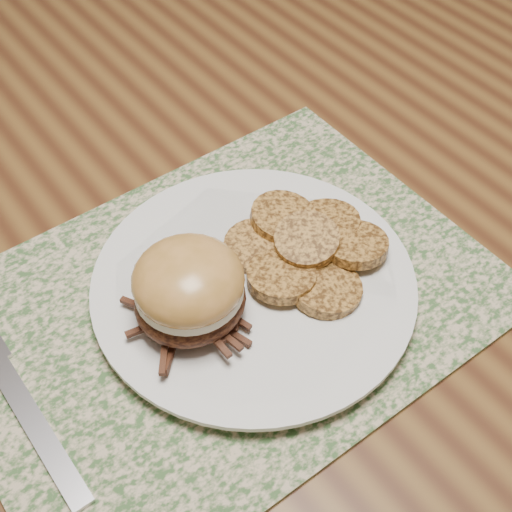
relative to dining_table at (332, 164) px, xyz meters
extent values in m
plane|color=#52321C|center=(0.00, 0.00, -0.67)|extent=(3.50, 3.50, 0.00)
cube|color=brown|center=(0.00, 0.00, 0.06)|extent=(1.50, 0.90, 0.04)
cylinder|color=brown|center=(0.69, 0.39, -0.32)|extent=(0.06, 0.06, 0.71)
cube|color=#385B2E|center=(-0.25, -0.14, 0.08)|extent=(0.45, 0.33, 0.00)
cylinder|color=white|center=(-0.23, -0.15, 0.09)|extent=(0.26, 0.26, 0.02)
ellipsoid|color=black|center=(-0.29, -0.15, 0.12)|extent=(0.10, 0.10, 0.04)
cylinder|color=beige|center=(-0.29, -0.15, 0.13)|extent=(0.10, 0.10, 0.01)
ellipsoid|color=#B87E3C|center=(-0.29, -0.15, 0.14)|extent=(0.10, 0.10, 0.05)
cylinder|color=#AC7632|center=(-0.21, -0.12, 0.10)|extent=(0.06, 0.06, 0.01)
cylinder|color=#AC7632|center=(-0.17, -0.12, 0.11)|extent=(0.08, 0.08, 0.02)
cylinder|color=#AC7632|center=(-0.14, -0.14, 0.10)|extent=(0.08, 0.08, 0.02)
cylinder|color=#AC7632|center=(-0.21, -0.17, 0.11)|extent=(0.08, 0.08, 0.02)
cylinder|color=#AC7632|center=(-0.17, -0.15, 0.12)|extent=(0.08, 0.08, 0.02)
cylinder|color=#AC7632|center=(-0.14, -0.18, 0.11)|extent=(0.08, 0.08, 0.02)
cylinder|color=#AC7632|center=(-0.19, -0.20, 0.10)|extent=(0.07, 0.07, 0.02)
cube|color=silver|center=(-0.43, -0.16, 0.09)|extent=(0.02, 0.14, 0.00)
camera|label=1|loc=(-0.45, -0.45, 0.57)|focal=50.00mm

